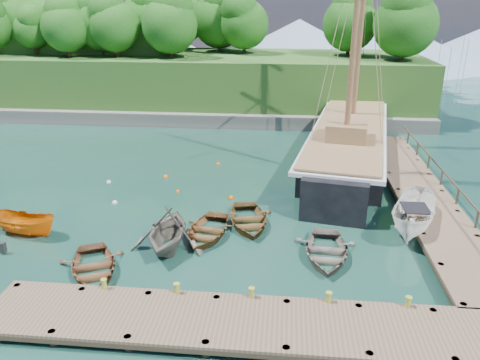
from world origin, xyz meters
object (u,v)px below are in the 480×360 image
object	(u,v)px
cabin_boat_white	(412,232)
rowboat_2	(207,236)
rowboat_4	(248,225)
motorboat_orange	(27,234)
schooner	(348,147)
rowboat_0	(94,273)
rowboat_1	(169,248)
rowboat_3	(325,257)

from	to	relation	value
cabin_boat_white	rowboat_2	bearing A→B (deg)	-150.45
rowboat_2	rowboat_4	size ratio (longest dim) A/B	0.97
cabin_boat_white	motorboat_orange	bearing A→B (deg)	-152.00
schooner	rowboat_0	bearing A→B (deg)	-117.38
cabin_boat_white	rowboat_4	bearing A→B (deg)	-158.26
cabin_boat_white	schooner	bearing A→B (deg)	122.32
motorboat_orange	cabin_boat_white	world-z (taller)	cabin_boat_white
rowboat_0	rowboat_1	world-z (taller)	rowboat_1
rowboat_3	motorboat_orange	distance (m)	15.51
motorboat_orange	schooner	distance (m)	22.69
schooner	cabin_boat_white	bearing A→B (deg)	-68.67
rowboat_4	schooner	world-z (taller)	schooner
rowboat_0	cabin_boat_white	xyz separation A→B (m)	(15.33, 5.53, 0.00)
motorboat_orange	rowboat_0	bearing A→B (deg)	-112.42
rowboat_4	rowboat_0	bearing A→B (deg)	-152.24
rowboat_3	motorboat_orange	bearing A→B (deg)	179.71
rowboat_3	cabin_boat_white	distance (m)	5.66
rowboat_4	motorboat_orange	distance (m)	11.71
rowboat_0	rowboat_4	distance (m)	8.57
rowboat_2	rowboat_3	bearing A→B (deg)	-5.71
rowboat_0	cabin_boat_white	bearing A→B (deg)	-4.50
rowboat_1	rowboat_3	world-z (taller)	rowboat_1
rowboat_1	rowboat_2	size ratio (longest dim) A/B	1.02
rowboat_0	schooner	size ratio (longest dim) A/B	0.15
rowboat_1	motorboat_orange	size ratio (longest dim) A/B	1.16
rowboat_0	cabin_boat_white	size ratio (longest dim) A/B	0.78
rowboat_1	motorboat_orange	xyz separation A→B (m)	(-7.76, 0.65, 0.00)
cabin_boat_white	rowboat_1	bearing A→B (deg)	-145.22
rowboat_4	schooner	size ratio (longest dim) A/B	0.15
rowboat_0	rowboat_1	size ratio (longest dim) A/B	0.97
rowboat_2	schooner	xyz separation A→B (m)	(8.65, 12.88, 1.17)
motorboat_orange	rowboat_2	bearing A→B (deg)	-74.42
rowboat_3	schooner	distance (m)	14.70
rowboat_3	motorboat_orange	world-z (taller)	motorboat_orange
rowboat_4	schooner	bearing A→B (deg)	47.73
rowboat_0	schooner	distance (m)	21.45
motorboat_orange	cabin_boat_white	distance (m)	20.38
rowboat_0	rowboat_4	xyz separation A→B (m)	(6.57, 5.50, 0.00)
rowboat_0	rowboat_3	xyz separation A→B (m)	(10.57, 2.46, 0.00)
rowboat_2	cabin_boat_white	bearing A→B (deg)	16.62
rowboat_0	rowboat_4	bearing A→B (deg)	15.61
motorboat_orange	rowboat_1	bearing A→B (deg)	-83.87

